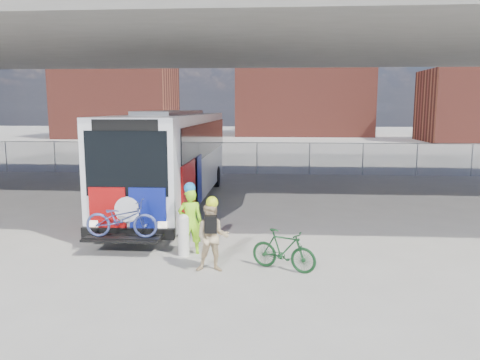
# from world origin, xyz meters

# --- Properties ---
(ground) EXTENTS (160.00, 160.00, 0.00)m
(ground) POSITION_xyz_m (0.00, 0.00, 0.00)
(ground) COLOR #9E9991
(ground) RESTS_ON ground
(bus) EXTENTS (2.67, 12.90, 3.69)m
(bus) POSITION_xyz_m (-2.00, 3.33, 2.11)
(bus) COLOR silver
(bus) RESTS_ON ground
(overpass) EXTENTS (40.00, 16.00, 7.95)m
(overpass) POSITION_xyz_m (0.00, 4.00, 6.54)
(overpass) COLOR #605E59
(overpass) RESTS_ON ground
(chainlink_fence) EXTENTS (30.00, 0.06, 30.00)m
(chainlink_fence) POSITION_xyz_m (0.00, 12.00, 1.42)
(chainlink_fence) COLOR gray
(chainlink_fence) RESTS_ON ground
(brick_buildings) EXTENTS (54.00, 22.00, 12.00)m
(brick_buildings) POSITION_xyz_m (1.23, 48.23, 5.42)
(brick_buildings) COLOR maroon
(brick_buildings) RESTS_ON ground
(smokestack) EXTENTS (2.20, 2.20, 25.00)m
(smokestack) POSITION_xyz_m (14.00, 55.00, 12.50)
(smokestack) COLOR maroon
(smokestack) RESTS_ON ground
(bollard) EXTENTS (0.29, 0.29, 1.10)m
(bollard) POSITION_xyz_m (-0.40, -3.14, 0.59)
(bollard) COLOR silver
(bollard) RESTS_ON ground
(cyclist_hivis) EXTENTS (0.72, 0.57, 1.91)m
(cyclist_hivis) POSITION_xyz_m (-0.25, -2.98, 0.92)
(cyclist_hivis) COLOR #94F419
(cyclist_hivis) RESTS_ON ground
(cyclist_tan) EXTENTS (0.83, 0.67, 1.80)m
(cyclist_tan) POSITION_xyz_m (0.50, -4.29, 0.85)
(cyclist_tan) COLOR #D5B889
(cyclist_tan) RESTS_ON ground
(bike_parked) EXTENTS (1.67, 1.10, 0.98)m
(bike_parked) POSITION_xyz_m (2.16, -4.09, 0.49)
(bike_parked) COLOR #133E1C
(bike_parked) RESTS_ON ground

